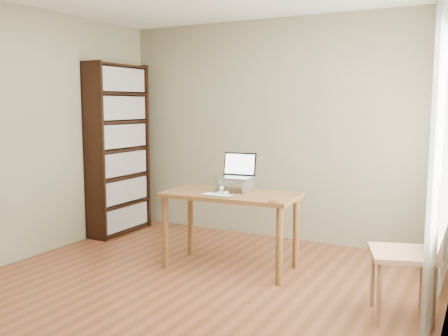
% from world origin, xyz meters
% --- Properties ---
extents(room, '(4.04, 4.54, 2.64)m').
position_xyz_m(room, '(0.03, 0.01, 1.30)').
color(room, '#593317').
rests_on(room, ground).
extents(bookshelf, '(0.30, 0.90, 2.10)m').
position_xyz_m(bookshelf, '(-1.83, 1.55, 1.05)').
color(bookshelf, black).
rests_on(bookshelf, ground).
extents(curtains, '(0.03, 1.90, 2.25)m').
position_xyz_m(curtains, '(1.92, 0.80, 1.17)').
color(curtains, white).
rests_on(curtains, ground).
extents(desk, '(1.33, 0.72, 0.75)m').
position_xyz_m(desk, '(0.04, 0.96, 0.64)').
color(desk, brown).
rests_on(desk, ground).
extents(laptop_stand, '(0.32, 0.25, 0.13)m').
position_xyz_m(laptop_stand, '(0.04, 1.04, 0.83)').
color(laptop_stand, silver).
rests_on(laptop_stand, desk).
extents(laptop, '(0.35, 0.30, 0.24)m').
position_xyz_m(laptop, '(0.04, 1.10, 0.94)').
color(laptop, silver).
rests_on(laptop, laptop_stand).
extents(keyboard, '(0.30, 0.13, 0.02)m').
position_xyz_m(keyboard, '(0.01, 0.74, 0.76)').
color(keyboard, silver).
rests_on(keyboard, desk).
extents(coaster, '(0.10, 0.10, 0.01)m').
position_xyz_m(coaster, '(0.58, 0.72, 0.75)').
color(coaster, brown).
rests_on(coaster, desk).
extents(cat, '(0.23, 0.47, 0.13)m').
position_xyz_m(cat, '(0.00, 1.07, 0.81)').
color(cat, '#4F453E').
rests_on(cat, desk).
extents(chair, '(0.58, 0.58, 1.04)m').
position_xyz_m(chair, '(1.78, 0.53, 0.57)').
color(chair, tan).
rests_on(chair, ground).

